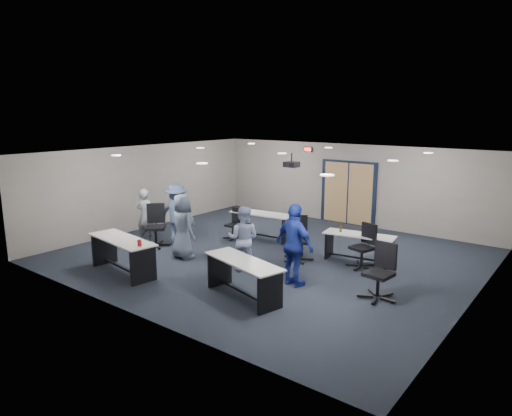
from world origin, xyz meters
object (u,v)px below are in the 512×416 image
Objects in this scene: chair_back_d at (362,246)px; person_back at (177,213)px; chair_back_c at (298,239)px; table_back_left at (262,221)px; person_gray at (146,216)px; person_navy at (295,245)px; chair_loose_left at (155,226)px; chair_back_a at (234,224)px; person_lightblue at (243,239)px; chair_loose_right at (379,272)px; table_front_right at (243,272)px; table_back_right at (359,243)px; person_plaid at (183,226)px; table_front_left at (122,250)px.

person_back is at bearing -149.83° from chair_back_d.
person_back reaches higher than chair_back_c.
person_gray is at bearing -139.98° from table_back_left.
person_back is (-4.55, 0.77, -0.05)m from person_navy.
table_back_left is 1.66× the size of chair_loose_left.
person_lightblue is at bearing -46.47° from chair_back_a.
chair_back_d is 5.37m from person_back.
person_back reaches higher than chair_back_d.
chair_loose_left is 6.47m from chair_loose_right.
chair_back_a is 0.53× the size of person_back.
chair_loose_left reaches higher than table_front_right.
chair_back_d is at bearing -95.74° from person_navy.
chair_loose_right is (2.61, -1.09, 0.00)m from chair_back_c.
chair_back_c is 0.66× the size of person_back.
person_back is at bearing -170.76° from table_back_right.
table_back_right is 1.53× the size of chair_loose_left.
chair_back_c is at bearing -145.20° from chair_back_d.
person_navy reaches higher than table_back_right.
person_navy is at bearing -44.88° from chair_loose_left.
table_front_right is at bearing -115.25° from chair_back_c.
person_lightblue is at bearing -161.56° from person_plaid.
person_plaid is at bearing 156.83° from person_gray.
chair_loose_right is at bearing -63.95° from table_back_right.
person_navy is (-0.40, -2.37, 0.42)m from table_back_right.
person_navy is at bearing -108.25° from table_back_right.
chair_loose_left is at bearing 166.30° from chair_back_c.
table_back_left is at bearing -29.40° from person_navy.
chair_back_a is at bearing -146.90° from person_gray.
chair_back_c is at bearing -47.16° from person_navy.
person_lightblue is (2.13, 1.88, 0.21)m from table_front_left.
table_back_right reaches higher than chair_back_a.
table_back_right is at bearing -9.91° from table_back_left.
person_plaid is at bearing 89.23° from table_front_left.
chair_back_c reaches higher than table_front_right.
person_gray is at bearing -24.85° from person_lightblue.
table_back_left is 3.57m from chair_back_d.
chair_loose_left is (-1.87, -2.50, 0.06)m from table_back_left.
person_navy reaches higher than person_gray.
person_back is (-6.31, 0.37, 0.29)m from chair_loose_right.
chair_back_c is 3.78m from person_back.
chair_loose_left is (-1.23, -1.94, 0.14)m from chair_back_a.
table_front_left is 3.22m from table_front_right.
chair_loose_right is 0.72× the size of person_gray.
table_back_right is (4.02, 4.17, -0.08)m from table_front_left.
chair_loose_left is (-5.38, -1.88, 0.06)m from chair_back_d.
chair_back_c is at bearing -23.77° from chair_loose_left.
person_lightblue reaches higher than table_front_left.
table_front_right is 1.12× the size of person_navy.
person_navy reaches higher than chair_loose_left.
person_plaid is at bearing -88.61° from chair_back_a.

